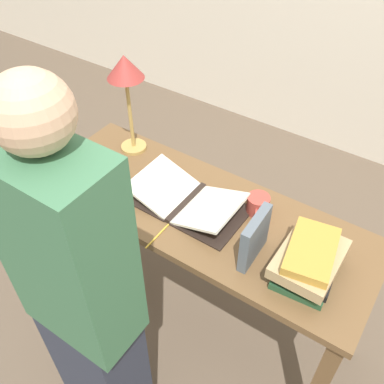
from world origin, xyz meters
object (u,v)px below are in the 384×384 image
object	(u,v)px
coffee_mug	(258,205)
pencil	(157,236)
book_stack_tall	(309,261)
book_standing_upright	(255,238)
person_reader	(86,313)
open_book	(186,200)
reading_lamp	(126,75)

from	to	relation	value
coffee_mug	pencil	size ratio (longest dim) A/B	0.80
book_stack_tall	book_standing_upright	distance (m)	0.21
book_stack_tall	book_standing_upright	size ratio (longest dim) A/B	1.41
book_stack_tall	person_reader	world-z (taller)	person_reader
pencil	person_reader	xyz separation A→B (m)	(0.04, -0.43, 0.06)
book_stack_tall	book_standing_upright	bearing A→B (deg)	-169.60
book_standing_upright	pencil	bearing A→B (deg)	-162.52
open_book	coffee_mug	distance (m)	0.30
book_standing_upright	pencil	size ratio (longest dim) A/B	1.35
open_book	person_reader	distance (m)	0.65
open_book	coffee_mug	world-z (taller)	open_book
book_standing_upright	person_reader	xyz separation A→B (m)	(-0.31, -0.56, -0.04)
open_book	person_reader	xyz separation A→B (m)	(0.05, -0.65, 0.04)
pencil	coffee_mug	bearing A→B (deg)	52.72
book_standing_upright	person_reader	size ratio (longest dim) A/B	0.12
book_standing_upright	coffee_mug	xyz separation A→B (m)	(-0.09, 0.22, -0.06)
reading_lamp	coffee_mug	xyz separation A→B (m)	(0.71, -0.05, -0.35)
reading_lamp	pencil	world-z (taller)	reading_lamp
coffee_mug	person_reader	size ratio (longest dim) A/B	0.07
book_stack_tall	coffee_mug	xyz separation A→B (m)	(-0.30, 0.18, -0.03)
book_stack_tall	pencil	size ratio (longest dim) A/B	1.91
open_book	person_reader	bearing A→B (deg)	-84.59
reading_lamp	person_reader	world-z (taller)	person_reader
pencil	reading_lamp	bearing A→B (deg)	138.48
coffee_mug	person_reader	distance (m)	0.81
reading_lamp	open_book	bearing A→B (deg)	-22.45
coffee_mug	book_stack_tall	bearing A→B (deg)	-31.95
open_book	coffee_mug	size ratio (longest dim) A/B	4.30
open_book	pencil	size ratio (longest dim) A/B	3.45
person_reader	reading_lamp	bearing A→B (deg)	-59.23
coffee_mug	pencil	bearing A→B (deg)	-127.28
open_book	pencil	bearing A→B (deg)	-86.90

